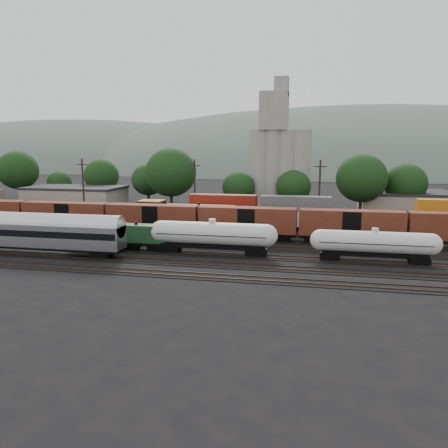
% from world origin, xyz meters
% --- Properties ---
extents(ground, '(600.00, 600.00, 0.00)m').
position_xyz_m(ground, '(0.00, 0.00, 0.00)').
color(ground, black).
extents(tracks, '(180.00, 33.20, 0.20)m').
position_xyz_m(tracks, '(0.00, 0.00, 0.05)').
color(tracks, black).
rests_on(tracks, ground).
extents(green_locomotive, '(15.02, 2.65, 3.98)m').
position_xyz_m(green_locomotive, '(-15.55, -5.00, 2.29)').
color(green_locomotive, black).
rests_on(green_locomotive, ground).
extents(tank_car_a, '(17.45, 3.12, 4.57)m').
position_xyz_m(tank_car_a, '(-2.06, -5.00, 2.72)').
color(tank_car_a, silver).
rests_on(tank_car_a, ground).
extents(tank_car_b, '(15.75, 2.82, 4.13)m').
position_xyz_m(tank_car_b, '(18.64, -5.00, 2.47)').
color(tank_car_b, silver).
rests_on(tank_car_b, ground).
extents(passenger_coach, '(24.02, 2.96, 5.45)m').
position_xyz_m(passenger_coach, '(-24.76, -10.00, 3.34)').
color(passenger_coach, silver).
rests_on(passenger_coach, ground).
extents(orange_locomotive, '(19.91, 3.32, 4.98)m').
position_xyz_m(orange_locomotive, '(-11.39, 10.00, 2.82)').
color(orange_locomotive, black).
rests_on(orange_locomotive, ground).
extents(boxcar_string, '(122.80, 2.90, 4.20)m').
position_xyz_m(boxcar_string, '(-6.57, 5.00, 3.12)').
color(boxcar_string, black).
rests_on(boxcar_string, ground).
extents(container_wall, '(160.00, 2.60, 5.80)m').
position_xyz_m(container_wall, '(-10.93, 15.00, 2.52)').
color(container_wall, black).
rests_on(container_wall, ground).
extents(grain_silo, '(13.40, 5.00, 29.00)m').
position_xyz_m(grain_silo, '(3.28, 36.00, 11.26)').
color(grain_silo, '#9B988E').
rests_on(grain_silo, ground).
extents(industrial_sheds, '(119.38, 17.26, 5.10)m').
position_xyz_m(industrial_sheds, '(6.63, 35.25, 2.56)').
color(industrial_sheds, '#9E937F').
rests_on(industrial_sheds, ground).
extents(tree_band, '(164.20, 23.58, 14.28)m').
position_xyz_m(tree_band, '(-10.23, 36.93, 7.67)').
color(tree_band, black).
rests_on(tree_band, ground).
extents(utility_poles, '(122.20, 0.36, 12.00)m').
position_xyz_m(utility_poles, '(0.00, 22.00, 6.21)').
color(utility_poles, black).
rests_on(utility_poles, ground).
extents(distant_hills, '(860.00, 286.00, 130.00)m').
position_xyz_m(distant_hills, '(23.92, 260.00, -20.56)').
color(distant_hills, '#59665B').
rests_on(distant_hills, ground).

